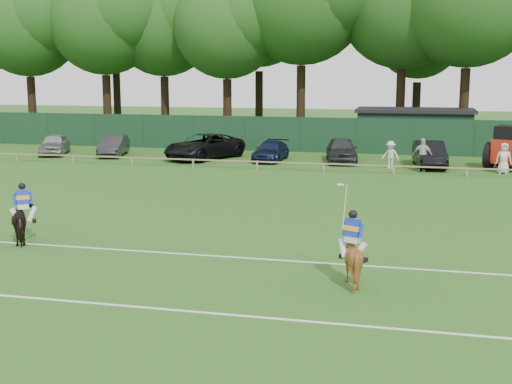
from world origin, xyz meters
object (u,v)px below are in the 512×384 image
(hatch_grey, at_px, (341,150))
(tractor, at_px, (509,149))
(estate_black, at_px, (430,154))
(sedan_silver, at_px, (55,144))
(utility_shed, at_px, (415,129))
(spectator_left, at_px, (391,155))
(sedan_navy, at_px, (271,151))
(polo_ball, at_px, (347,255))
(spectator_mid, at_px, (422,155))
(horse_chestnut, at_px, (352,258))
(sedan_grey, at_px, (113,146))
(spectator_right, at_px, (504,158))
(horse_dark, at_px, (24,221))
(suv_black, at_px, (204,146))

(hatch_grey, height_order, tractor, tractor)
(estate_black, bearing_deg, sedan_silver, 172.98)
(sedan_silver, xyz_separation_m, utility_shed, (24.33, 8.43, 0.80))
(hatch_grey, distance_m, spectator_left, 3.87)
(sedan_navy, bearing_deg, polo_ball, -70.21)
(estate_black, relative_size, spectator_mid, 2.47)
(tractor, bearing_deg, sedan_navy, -159.54)
(hatch_grey, bearing_deg, spectator_mid, -38.65)
(horse_chestnut, xyz_separation_m, sedan_grey, (-18.64, 24.71, -0.07))
(spectator_left, height_order, utility_shed, utility_shed)
(estate_black, distance_m, spectator_mid, 1.86)
(estate_black, relative_size, spectator_right, 2.69)
(horse_chestnut, distance_m, hatch_grey, 25.35)
(sedan_grey, distance_m, polo_ball, 28.52)
(horse_chestnut, xyz_separation_m, sedan_silver, (-22.95, 24.46, -0.03))
(horse_dark, relative_size, spectator_mid, 0.92)
(sedan_grey, bearing_deg, horse_dark, -85.27)
(utility_shed, bearing_deg, suv_black, -148.55)
(spectator_left, xyz_separation_m, polo_ball, (-0.49, -20.15, -0.78))
(estate_black, bearing_deg, hatch_grey, 163.09)
(sedan_silver, height_order, hatch_grey, hatch_grey)
(sedan_silver, distance_m, hatch_grey, 19.88)
(spectator_mid, height_order, tractor, tractor)
(horse_dark, height_order, sedan_grey, horse_dark)
(sedan_navy, bearing_deg, horse_dark, -97.87)
(horse_dark, distance_m, hatch_grey, 24.55)
(horse_chestnut, relative_size, sedan_navy, 0.35)
(spectator_right, bearing_deg, spectator_left, 179.93)
(suv_black, relative_size, polo_ball, 66.18)
(estate_black, bearing_deg, horse_chestnut, -101.92)
(horse_dark, distance_m, tractor, 28.75)
(sedan_navy, height_order, polo_ball, sedan_navy)
(sedan_silver, xyz_separation_m, suv_black, (10.84, 0.18, 0.10))
(estate_black, bearing_deg, sedan_grey, 172.13)
(suv_black, relative_size, estate_black, 1.25)
(suv_black, bearing_deg, estate_black, 21.72)
(sedan_grey, distance_m, estate_black, 21.02)
(sedan_grey, bearing_deg, tractor, -14.04)
(sedan_navy, bearing_deg, spectator_left, -11.80)
(spectator_left, bearing_deg, spectator_mid, -2.67)
(sedan_silver, xyz_separation_m, spectator_right, (29.40, -2.10, 0.15))
(suv_black, relative_size, spectator_right, 3.37)
(horse_chestnut, distance_m, sedan_silver, 33.54)
(tractor, bearing_deg, sedan_silver, -157.79)
(horse_dark, bearing_deg, hatch_grey, -146.03)
(estate_black, bearing_deg, spectator_mid, -110.05)
(hatch_grey, xyz_separation_m, utility_shed, (4.46, 7.73, 0.75))
(sedan_silver, xyz_separation_m, hatch_grey, (19.87, 0.70, 0.05))
(tractor, bearing_deg, polo_ball, -86.15)
(tractor, bearing_deg, sedan_grey, -158.44)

